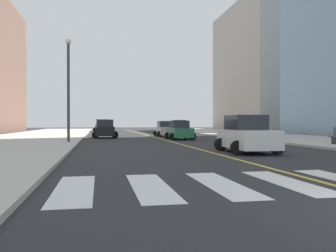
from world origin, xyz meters
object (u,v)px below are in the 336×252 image
Objects in this scene: car_gray_second at (102,126)px; car_black_fourth at (106,129)px; fire_hydrant at (275,135)px; car_green_nearest at (180,131)px; car_white_sixth at (247,135)px; street_lamp at (68,81)px; car_silver_third at (165,129)px; car_blue_fifth at (179,127)px.

car_black_fourth is at bearing -87.77° from car_gray_second.
car_green_nearest is at bearing 142.57° from fire_hydrant.
car_white_sixth is at bearing -124.18° from fire_hydrant.
car_black_fourth reaches higher than fire_hydrant.
car_green_nearest reaches higher than fire_hydrant.
car_green_nearest is 8.51m from fire_hydrant.
street_lamp is at bearing -92.43° from car_gray_second.
car_gray_second is 5.32× the size of fire_hydrant.
fire_hydrant is (13.51, -35.96, -0.40)m from car_gray_second.
car_silver_third is at bearing -90.96° from car_green_nearest.
car_silver_third is at bearing -71.35° from car_gray_second.
car_gray_second is 1.07× the size of car_white_sixth.
car_blue_fifth is at bearing 58.62° from street_lamp.
car_gray_second is at bearing -74.34° from car_silver_third.
car_gray_second is at bearing -53.49° from car_blue_fifth.
car_white_sixth is (0.27, -14.71, 0.10)m from car_green_nearest.
car_black_fourth is 0.99× the size of car_blue_fifth.
car_white_sixth reaches higher than car_green_nearest.
car_black_fourth is 10.63m from street_lamp.
fire_hydrant is at bearing -67.47° from car_gray_second.
car_green_nearest is 7.90m from car_silver_third.
street_lamp is (-9.60, -12.75, 3.81)m from car_silver_third.
street_lamp is at bearing -104.10° from car_black_fourth.
car_green_nearest reaches higher than car_silver_third.
street_lamp reaches higher than car_silver_third.
car_white_sixth is (6.90, -19.38, 0.04)m from car_black_fourth.
fire_hydrant is (6.64, -13.07, -0.23)m from car_silver_third.
car_blue_fifth reaches higher than car_black_fourth.
car_silver_third is 0.88× the size of car_white_sixth.
car_green_nearest is at bearing 88.12° from car_silver_third.
car_black_fourth is 0.96× the size of car_white_sixth.
car_green_nearest is 0.88× the size of car_white_sixth.
car_black_fourth reaches higher than car_silver_third.
car_gray_second reaches higher than car_blue_fifth.
car_silver_third is 22.61m from car_white_sixth.
car_green_nearest is 0.82× the size of car_gray_second.
street_lamp is at bearing 58.30° from car_blue_fifth.
car_green_nearest is 0.91× the size of car_blue_fifth.
car_black_fourth is at bearing 143.67° from fire_hydrant.
car_white_sixth is at bearing -79.27° from car_gray_second.
street_lamp is at bearing 178.87° from fire_hydrant.
street_lamp reaches higher than car_gray_second.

